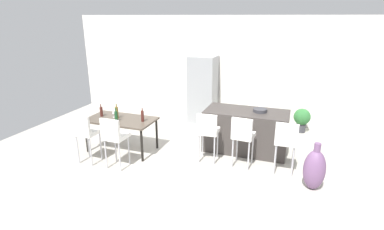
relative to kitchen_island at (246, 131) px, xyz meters
The scene contains 18 objects.
ground_plane 1.24m from the kitchen_island, 124.95° to the right, with size 10.00×10.00×0.00m, color #ADA89E.
back_wall 2.38m from the kitchen_island, 107.74° to the left, with size 10.00×0.12×2.90m, color silver.
kitchen_island is the anchor object (origin of this frame).
bar_chair_left 1.05m from the kitchen_island, 128.07° to the right, with size 0.43×0.43×1.05m.
bar_chair_middle 0.84m from the kitchen_island, 84.72° to the right, with size 0.43×0.43×1.05m.
bar_chair_right 1.22m from the kitchen_island, 42.50° to the right, with size 0.41×0.41×1.05m.
dining_table 2.75m from the kitchen_island, 160.48° to the right, with size 1.49×0.81×0.74m.
dining_chair_near 3.38m from the kitchen_island, 150.03° to the right, with size 0.41×0.41×1.05m.
dining_chair_far 2.82m from the kitchen_island, 143.20° to the right, with size 0.41×0.41×1.05m.
wine_bottle_inner 2.83m from the kitchen_island, 157.32° to the right, with size 0.07×0.07×0.29m.
wine_bottle_right 3.24m from the kitchen_island, 163.62° to the right, with size 0.06×0.06×0.29m.
wine_bottle_end 2.28m from the kitchen_island, 156.25° to the right, with size 0.06×0.06×0.30m.
wine_bottle_far 2.86m from the kitchen_island, 161.26° to the right, with size 0.07×0.07×0.33m.
wine_glass_left 2.95m from the kitchen_island, 162.66° to the right, with size 0.07×0.07×0.17m.
refrigerator 2.27m from the kitchen_island, 133.02° to the left, with size 0.72×0.68×1.84m, color #939699.
fruit_bowl 0.57m from the kitchen_island, ahead, with size 0.29×0.29×0.07m, color #333338.
floor_vase 1.83m from the kitchen_island, 40.30° to the right, with size 0.37×0.37×0.86m.
potted_plant 2.00m from the kitchen_island, 53.98° to the left, with size 0.42×0.42×0.62m.
Camera 1 is at (1.62, -5.28, 2.87)m, focal length 28.11 mm.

